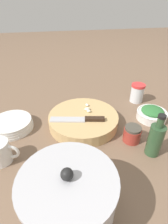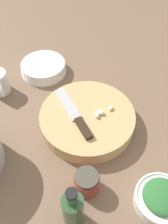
{
  "view_description": "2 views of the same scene",
  "coord_description": "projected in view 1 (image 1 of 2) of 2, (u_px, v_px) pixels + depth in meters",
  "views": [
    {
      "loc": [
        0.1,
        0.55,
        0.46
      ],
      "look_at": [
        -0.01,
        -0.0,
        0.09
      ],
      "focal_mm": 28.0,
      "sensor_mm": 36.0,
      "label": 1
    },
    {
      "loc": [
        -0.38,
        0.27,
        0.63
      ],
      "look_at": [
        -0.03,
        -0.02,
        0.08
      ],
      "focal_mm": 40.0,
      "sensor_mm": 36.0,
      "label": 2
    }
  ],
  "objects": [
    {
      "name": "ground_plane",
      "position": [
        81.0,
        130.0,
        0.72
      ],
      "size": [
        5.0,
        5.0,
        0.0
      ],
      "primitive_type": "plane",
      "color": "brown"
    },
    {
      "name": "cutting_board",
      "position": [
        83.0,
        120.0,
        0.74
      ],
      "size": [
        0.29,
        0.29,
        0.05
      ],
      "color": "tan",
      "rests_on": "ground_plane"
    },
    {
      "name": "chef_knife",
      "position": [
        81.0,
        119.0,
        0.7
      ],
      "size": [
        0.22,
        0.07,
        0.01
      ],
      "rotation": [
        0.0,
        0.0,
        4.5
      ],
      "color": "black",
      "rests_on": "cutting_board"
    },
    {
      "name": "garlic_cloves",
      "position": [
        88.0,
        109.0,
        0.76
      ],
      "size": [
        0.03,
        0.07,
        0.01
      ],
      "color": "silver",
      "rests_on": "cutting_board"
    },
    {
      "name": "herb_bowl",
      "position": [
        152.0,
        114.0,
        0.78
      ],
      "size": [
        0.13,
        0.13,
        0.06
      ],
      "color": "silver",
      "rests_on": "ground_plane"
    },
    {
      "name": "spice_jar",
      "position": [
        137.0,
        93.0,
        0.9
      ],
      "size": [
        0.07,
        0.07,
        0.1
      ],
      "color": "silver",
      "rests_on": "ground_plane"
    },
    {
      "name": "coffee_mug",
      "position": [
        0.0,
        152.0,
        0.57
      ],
      "size": [
        0.1,
        0.07,
        0.08
      ],
      "color": "silver",
      "rests_on": "ground_plane"
    },
    {
      "name": "plate_stack",
      "position": [
        12.0,
        125.0,
        0.72
      ],
      "size": [
        0.17,
        0.17,
        0.04
      ],
      "color": "silver",
      "rests_on": "ground_plane"
    },
    {
      "name": "honey_jar",
      "position": [
        132.0,
        134.0,
        0.66
      ],
      "size": [
        0.07,
        0.07,
        0.06
      ],
      "color": "#9E3328",
      "rests_on": "ground_plane"
    },
    {
      "name": "oil_bottle",
      "position": [
        155.0,
        139.0,
        0.58
      ],
      "size": [
        0.05,
        0.05,
        0.16
      ],
      "color": "#2D4C2D",
      "rests_on": "ground_plane"
    },
    {
      "name": "stock_pot",
      "position": [
        69.0,
        197.0,
        0.41
      ],
      "size": [
        0.22,
        0.22,
        0.17
      ],
      "color": "#B2B2B7",
      "rests_on": "ground_plane"
    }
  ]
}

